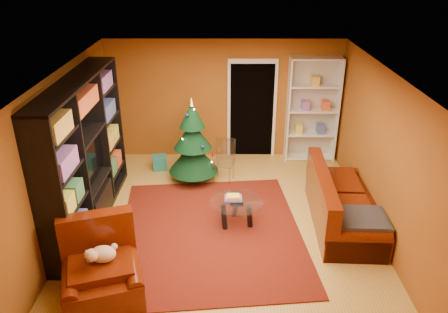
{
  "coord_description": "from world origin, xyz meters",
  "views": [
    {
      "loc": [
        0.02,
        -6.31,
        4.2
      ],
      "look_at": [
        0.0,
        0.4,
        1.05
      ],
      "focal_mm": 35.0,
      "sensor_mm": 36.0,
      "label": 1
    }
  ],
  "objects_px": {
    "armchair": "(101,270)",
    "dog": "(103,254)",
    "media_unit": "(84,154)",
    "white_bookshelf": "(312,110)",
    "sofa": "(345,199)",
    "gift_box_green": "(189,159)",
    "christmas_tree": "(193,141)",
    "acrylic_chair": "(224,163)",
    "gift_box_teal": "(160,162)",
    "coffee_table": "(237,212)",
    "rug": "(211,232)"
  },
  "relations": [
    {
      "from": "media_unit",
      "to": "armchair",
      "type": "height_order",
      "value": "media_unit"
    },
    {
      "from": "rug",
      "to": "coffee_table",
      "type": "relative_size",
      "value": 3.82
    },
    {
      "from": "rug",
      "to": "dog",
      "type": "height_order",
      "value": "dog"
    },
    {
      "from": "gift_box_green",
      "to": "gift_box_teal",
      "type": "bearing_deg",
      "value": -161.76
    },
    {
      "from": "sofa",
      "to": "acrylic_chair",
      "type": "distance_m",
      "value": 2.54
    },
    {
      "from": "media_unit",
      "to": "christmas_tree",
      "type": "bearing_deg",
      "value": 41.21
    },
    {
      "from": "christmas_tree",
      "to": "sofa",
      "type": "relative_size",
      "value": 0.8
    },
    {
      "from": "christmas_tree",
      "to": "gift_box_green",
      "type": "xyz_separation_m",
      "value": [
        -0.16,
        0.7,
        -0.72
      ]
    },
    {
      "from": "coffee_table",
      "to": "dog",
      "type": "bearing_deg",
      "value": -137.45
    },
    {
      "from": "media_unit",
      "to": "gift_box_green",
      "type": "distance_m",
      "value": 2.82
    },
    {
      "from": "white_bookshelf",
      "to": "armchair",
      "type": "xyz_separation_m",
      "value": [
        -3.49,
        -4.34,
        -0.7
      ]
    },
    {
      "from": "gift_box_green",
      "to": "sofa",
      "type": "relative_size",
      "value": 0.12
    },
    {
      "from": "rug",
      "to": "dog",
      "type": "xyz_separation_m",
      "value": [
        -1.36,
        -1.38,
        0.63
      ]
    },
    {
      "from": "rug",
      "to": "sofa",
      "type": "distance_m",
      "value": 2.3
    },
    {
      "from": "christmas_tree",
      "to": "acrylic_chair",
      "type": "height_order",
      "value": "christmas_tree"
    },
    {
      "from": "media_unit",
      "to": "sofa",
      "type": "xyz_separation_m",
      "value": [
        4.29,
        -0.14,
        -0.76
      ]
    },
    {
      "from": "gift_box_teal",
      "to": "gift_box_green",
      "type": "relative_size",
      "value": 1.13
    },
    {
      "from": "coffee_table",
      "to": "white_bookshelf",
      "type": "bearing_deg",
      "value": 57.62
    },
    {
      "from": "gift_box_teal",
      "to": "gift_box_green",
      "type": "distance_m",
      "value": 0.63
    },
    {
      "from": "armchair",
      "to": "rug",
      "type": "bearing_deg",
      "value": 28.71
    },
    {
      "from": "white_bookshelf",
      "to": "sofa",
      "type": "height_order",
      "value": "white_bookshelf"
    },
    {
      "from": "dog",
      "to": "white_bookshelf",
      "type": "bearing_deg",
      "value": 33.69
    },
    {
      "from": "rug",
      "to": "christmas_tree",
      "type": "height_order",
      "value": "christmas_tree"
    },
    {
      "from": "media_unit",
      "to": "armchair",
      "type": "distance_m",
      "value": 2.16
    },
    {
      "from": "sofa",
      "to": "coffee_table",
      "type": "bearing_deg",
      "value": 94.13
    },
    {
      "from": "gift_box_teal",
      "to": "dog",
      "type": "distance_m",
      "value": 3.77
    },
    {
      "from": "white_bookshelf",
      "to": "dog",
      "type": "bearing_deg",
      "value": -128.97
    },
    {
      "from": "rug",
      "to": "armchair",
      "type": "distance_m",
      "value": 2.05
    },
    {
      "from": "coffee_table",
      "to": "gift_box_green",
      "type": "bearing_deg",
      "value": 113.21
    },
    {
      "from": "gift_box_green",
      "to": "dog",
      "type": "relative_size",
      "value": 0.64
    },
    {
      "from": "armchair",
      "to": "gift_box_green",
      "type": "bearing_deg",
      "value": 60.9
    },
    {
      "from": "gift_box_teal",
      "to": "acrylic_chair",
      "type": "relative_size",
      "value": 0.37
    },
    {
      "from": "media_unit",
      "to": "sofa",
      "type": "distance_m",
      "value": 4.36
    },
    {
      "from": "white_bookshelf",
      "to": "sofa",
      "type": "distance_m",
      "value": 2.68
    },
    {
      "from": "white_bookshelf",
      "to": "dog",
      "type": "height_order",
      "value": "white_bookshelf"
    },
    {
      "from": "coffee_table",
      "to": "acrylic_chair",
      "type": "distance_m",
      "value": 1.59
    },
    {
      "from": "rug",
      "to": "gift_box_green",
      "type": "relative_size",
      "value": 13.37
    },
    {
      "from": "sofa",
      "to": "media_unit",
      "type": "bearing_deg",
      "value": 90.77
    },
    {
      "from": "gift_box_teal",
      "to": "armchair",
      "type": "bearing_deg",
      "value": -93.44
    },
    {
      "from": "gift_box_teal",
      "to": "armchair",
      "type": "relative_size",
      "value": 0.26
    },
    {
      "from": "armchair",
      "to": "coffee_table",
      "type": "xyz_separation_m",
      "value": [
        1.82,
        1.7,
        -0.19
      ]
    },
    {
      "from": "christmas_tree",
      "to": "acrylic_chair",
      "type": "xyz_separation_m",
      "value": [
        0.6,
        -0.03,
        -0.46
      ]
    },
    {
      "from": "white_bookshelf",
      "to": "coffee_table",
      "type": "distance_m",
      "value": 3.26
    },
    {
      "from": "christmas_tree",
      "to": "gift_box_green",
      "type": "distance_m",
      "value": 1.02
    },
    {
      "from": "dog",
      "to": "sofa",
      "type": "relative_size",
      "value": 0.18
    },
    {
      "from": "media_unit",
      "to": "dog",
      "type": "distance_m",
      "value": 2.04
    },
    {
      "from": "armchair",
      "to": "dog",
      "type": "xyz_separation_m",
      "value": [
        0.03,
        0.06,
        0.21
      ]
    },
    {
      "from": "dog",
      "to": "sofa",
      "type": "distance_m",
      "value": 3.97
    },
    {
      "from": "rug",
      "to": "media_unit",
      "type": "height_order",
      "value": "media_unit"
    },
    {
      "from": "media_unit",
      "to": "white_bookshelf",
      "type": "xyz_separation_m",
      "value": [
        4.16,
        2.46,
        -0.1
      ]
    }
  ]
}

